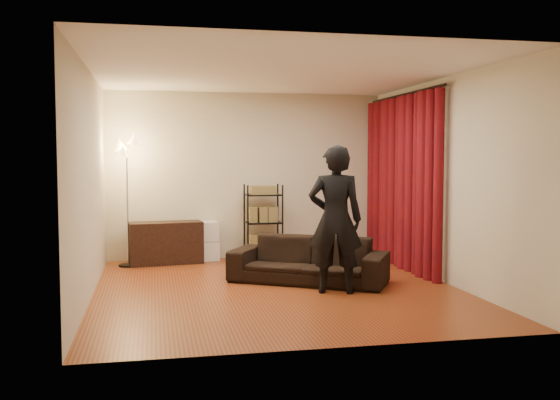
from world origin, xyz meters
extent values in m
plane|color=brown|center=(0.00, 0.00, 0.00)|extent=(5.00, 5.00, 0.00)
plane|color=white|center=(0.00, 0.00, 2.70)|extent=(5.00, 5.00, 0.00)
plane|color=beige|center=(0.00, 2.50, 1.35)|extent=(5.00, 0.00, 5.00)
plane|color=beige|center=(0.00, -2.50, 1.35)|extent=(5.00, 0.00, 5.00)
plane|color=beige|center=(-2.25, 0.00, 1.35)|extent=(0.00, 5.00, 5.00)
plane|color=beige|center=(2.25, 0.00, 1.35)|extent=(0.00, 5.00, 5.00)
cylinder|color=black|center=(2.15, 1.12, 2.58)|extent=(0.04, 2.65, 0.04)
imported|color=black|center=(0.48, 0.30, 0.30)|extent=(2.17, 1.72, 0.60)
imported|color=black|center=(0.65, -0.38, 0.90)|extent=(0.75, 0.59, 1.80)
cube|color=black|center=(-1.34, 2.14, 0.33)|extent=(1.16, 0.56, 0.65)
camera|label=1|loc=(-1.52, -7.62, 1.67)|focal=40.00mm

